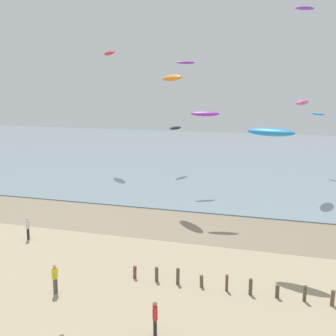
# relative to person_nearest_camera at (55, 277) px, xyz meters

# --- Properties ---
(wet_sand_strip) EXTENTS (120.00, 7.81, 0.01)m
(wet_sand_strip) POSITION_rel_person_nearest_camera_xyz_m (5.28, 13.49, -0.91)
(wet_sand_strip) COLOR #84755B
(wet_sand_strip) RESTS_ON ground
(sea) EXTENTS (160.00, 70.00, 0.10)m
(sea) POSITION_rel_person_nearest_camera_xyz_m (5.28, 52.39, -0.87)
(sea) COLOR gray
(sea) RESTS_ON ground
(groyne_mid) EXTENTS (19.53, 0.33, 0.97)m
(groyne_mid) POSITION_rel_person_nearest_camera_xyz_m (12.43, 3.05, -0.50)
(groyne_mid) COLOR brown
(groyne_mid) RESTS_ON ground
(person_nearest_camera) EXTENTS (0.28, 0.56, 1.71)m
(person_nearest_camera) POSITION_rel_person_nearest_camera_xyz_m (0.00, 0.00, 0.00)
(person_nearest_camera) COLOR #4C4C56
(person_nearest_camera) RESTS_ON ground
(person_left_flank) EXTENTS (0.34, 0.54, 1.71)m
(person_left_flank) POSITION_rel_person_nearest_camera_xyz_m (6.66, -2.35, 0.00)
(person_left_flank) COLOR #232328
(person_left_flank) RESTS_ON ground
(person_right_flank) EXTENTS (0.35, 0.52, 1.71)m
(person_right_flank) POSITION_rel_person_nearest_camera_xyz_m (-6.61, 6.92, 0.00)
(person_right_flank) COLOR #232328
(person_right_flank) RESTS_ON ground
(kite_aloft_0) EXTENTS (1.88, 1.70, 0.39)m
(kite_aloft_0) POSITION_rel_person_nearest_camera_xyz_m (14.63, 39.16, 6.99)
(kite_aloft_0) COLOR #2384D1
(kite_aloft_3) EXTENTS (2.57, 1.28, 0.60)m
(kite_aloft_3) POSITION_rel_person_nearest_camera_xyz_m (4.61, 17.09, 8.12)
(kite_aloft_3) COLOR purple
(kite_aloft_4) EXTENTS (2.17, 1.71, 0.40)m
(kite_aloft_4) POSITION_rel_person_nearest_camera_xyz_m (-0.13, 28.34, 13.08)
(kite_aloft_4) COLOR purple
(kite_aloft_5) EXTENTS (3.34, 1.93, 0.64)m
(kite_aloft_5) POSITION_rel_person_nearest_camera_xyz_m (10.74, 8.71, 7.54)
(kite_aloft_5) COLOR #2384D1
(kite_aloft_6) EXTENTS (3.30, 3.48, 0.84)m
(kite_aloft_6) POSITION_rel_person_nearest_camera_xyz_m (0.91, 19.47, 11.22)
(kite_aloft_6) COLOR orange
(kite_aloft_9) EXTENTS (3.25, 3.51, 0.89)m
(kite_aloft_9) POSITION_rel_person_nearest_camera_xyz_m (-12.73, 35.44, 14.92)
(kite_aloft_9) COLOR red
(kite_aloft_10) EXTENTS (2.51, 1.76, 0.45)m
(kite_aloft_10) POSITION_rel_person_nearest_camera_xyz_m (12.27, 36.21, 19.54)
(kite_aloft_10) COLOR purple
(kite_aloft_12) EXTENTS (1.53, 2.72, 0.47)m
(kite_aloft_12) POSITION_rel_person_nearest_camera_xyz_m (-3.07, 34.29, 5.14)
(kite_aloft_12) COLOR black
(kite_aloft_13) EXTENTS (1.76, 3.71, 0.76)m
(kite_aloft_13) POSITION_rel_person_nearest_camera_xyz_m (12.58, 27.38, 8.82)
(kite_aloft_13) COLOR #E54C99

